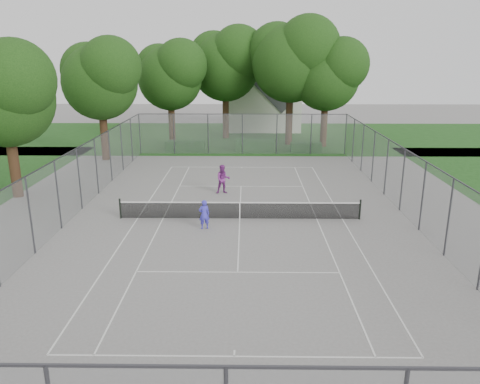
{
  "coord_description": "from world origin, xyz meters",
  "views": [
    {
      "loc": [
        0.32,
        -23.58,
        8.46
      ],
      "look_at": [
        0.0,
        1.0,
        1.2
      ],
      "focal_mm": 35.0,
      "sensor_mm": 36.0,
      "label": 1
    }
  ],
  "objects_px": {
    "tennis_net": "(240,210)",
    "girl_player": "(204,214)",
    "woman_player": "(223,179)",
    "house": "(261,91)"
  },
  "relations": [
    {
      "from": "tennis_net",
      "to": "girl_player",
      "type": "height_order",
      "value": "girl_player"
    },
    {
      "from": "woman_player",
      "to": "tennis_net",
      "type": "bearing_deg",
      "value": -86.2
    },
    {
      "from": "tennis_net",
      "to": "girl_player",
      "type": "relative_size",
      "value": 8.55
    },
    {
      "from": "girl_player",
      "to": "woman_player",
      "type": "bearing_deg",
      "value": -111.19
    },
    {
      "from": "girl_player",
      "to": "woman_player",
      "type": "relative_size",
      "value": 0.82
    },
    {
      "from": "tennis_net",
      "to": "girl_player",
      "type": "xyz_separation_m",
      "value": [
        -1.77,
        -1.47,
        0.24
      ]
    },
    {
      "from": "tennis_net",
      "to": "woman_player",
      "type": "bearing_deg",
      "value": 103.11
    },
    {
      "from": "house",
      "to": "woman_player",
      "type": "bearing_deg",
      "value": -96.81
    },
    {
      "from": "tennis_net",
      "to": "woman_player",
      "type": "relative_size",
      "value": 7.0
    },
    {
      "from": "tennis_net",
      "to": "girl_player",
      "type": "distance_m",
      "value": 2.31
    }
  ]
}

